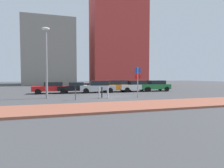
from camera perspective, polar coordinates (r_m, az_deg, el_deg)
name	(u,v)px	position (r m, az deg, el deg)	size (l,w,h in m)	color
ground_plane	(111,97)	(16.31, -0.44, -4.62)	(120.00, 120.00, 0.00)	#424244
sidewalk_brick	(131,106)	(11.25, 6.50, -7.51)	(40.00, 3.44, 0.14)	#93513D
parked_car_red	(52,87)	(21.41, -19.91, -1.12)	(4.55, 2.08, 1.38)	red
parked_car_black	(75,87)	(21.18, -12.68, -1.14)	(4.08, 1.96, 1.34)	black
parked_car_silver	(98,86)	(21.32, -4.89, -0.84)	(4.52, 2.09, 1.50)	#B7BABF
parked_car_orange	(117,86)	(22.31, 1.66, -0.63)	(4.42, 2.23, 1.54)	orange
parked_car_white	(135,86)	(22.88, 8.13, -0.62)	(4.61, 2.18, 1.49)	white
parked_car_green	(154,86)	(24.09, 14.46, -0.52)	(4.44, 2.15, 1.51)	#237238
parking_sign_post	(138,78)	(16.11, 8.90, 1.92)	(0.60, 0.10, 2.96)	gray
parking_meter	(76,90)	(14.71, -12.52, -2.17)	(0.18, 0.14, 1.29)	#4C4C51
street_lamp	(46,56)	(16.72, -21.82, 8.85)	(0.70, 0.36, 6.62)	gray
traffic_bollard_near	(102,92)	(16.05, -3.53, -2.89)	(0.12, 0.12, 1.03)	black
traffic_bollard_mid	(108,92)	(15.55, -1.47, -2.96)	(0.16, 0.16, 1.09)	#B7B7BC
traffic_bollard_far	(99,93)	(15.48, -4.44, -2.98)	(0.14, 0.14, 1.09)	#B7B7BC
building_colorful_midrise	(117,32)	(50.16, 1.66, 17.68)	(14.65, 12.09, 30.31)	#BF3833
building_under_construction	(52,54)	(49.17, -19.92, 9.62)	(12.37, 14.71, 16.47)	gray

